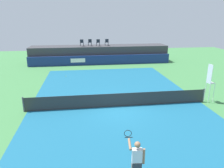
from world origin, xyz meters
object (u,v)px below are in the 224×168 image
object	(u,v)px
spectator_chair_center	(98,42)
tennis_ball	(66,76)
spectator_chair_far_left	(82,42)
spectator_chair_right	(107,42)
spectator_chair_left	(90,42)
tennis_player	(137,161)
net_post_near	(23,104)
net_post_far	(203,95)
umpire_chair	(210,81)

from	to	relation	value
spectator_chair_center	tennis_ball	world-z (taller)	spectator_chair_center
spectator_chair_far_left	spectator_chair_right	distance (m)	3.26
spectator_chair_left	tennis_player	size ratio (longest dim) A/B	0.50
spectator_chair_left	tennis_player	world-z (taller)	spectator_chair_left
net_post_near	spectator_chair_far_left	bearing A→B (deg)	75.45
net_post_far	tennis_player	distance (m)	9.83
spectator_chair_far_left	spectator_chair_left	world-z (taller)	same
spectator_chair_center	net_post_far	size ratio (longest dim) A/B	0.89
spectator_chair_right	tennis_player	size ratio (longest dim) A/B	0.50
umpire_chair	net_post_far	xyz separation A→B (m)	(-0.33, 0.02, -1.09)
net_post_near	tennis_player	size ratio (longest dim) A/B	0.56
spectator_chair_center	net_post_near	distance (m)	16.24
spectator_chair_far_left	spectator_chair_center	distance (m)	2.11
spectator_chair_far_left	net_post_far	bearing A→B (deg)	-60.46
spectator_chair_center	net_post_far	bearing A→B (deg)	-66.80
spectator_chair_center	tennis_player	size ratio (longest dim) A/B	0.50
spectator_chair_left	tennis_ball	world-z (taller)	spectator_chair_left
umpire_chair	tennis_player	bearing A→B (deg)	-134.79
spectator_chair_right	tennis_ball	world-z (taller)	spectator_chair_right
spectator_chair_left	net_post_far	bearing A→B (deg)	-63.88
spectator_chair_far_left	umpire_chair	distance (m)	17.47
spectator_chair_left	umpire_chair	bearing A→B (deg)	-62.92
tennis_player	umpire_chair	bearing A→B (deg)	45.21
spectator_chair_right	umpire_chair	size ratio (longest dim) A/B	0.32
net_post_near	spectator_chair_center	bearing A→B (deg)	68.11
spectator_chair_left	net_post_near	xyz separation A→B (m)	(-4.94, -15.21, -2.19)
spectator_chair_far_left	tennis_player	xyz separation A→B (m)	(1.77, -22.15, -1.73)
net_post_far	tennis_ball	xyz separation A→B (m)	(-10.29, 8.33, -0.46)
net_post_near	tennis_player	world-z (taller)	tennis_player
tennis_player	spectator_chair_far_left	bearing A→B (deg)	94.56
spectator_chair_far_left	tennis_ball	distance (m)	7.41
spectator_chair_left	spectator_chair_right	size ratio (longest dim) A/B	1.00
spectator_chair_left	umpire_chair	size ratio (longest dim) A/B	0.32
spectator_chair_right	net_post_near	xyz separation A→B (m)	(-7.15, -15.10, -2.19)
tennis_player	net_post_far	bearing A→B (deg)	46.65
umpire_chair	spectator_chair_right	bearing A→B (deg)	110.26
spectator_chair_left	umpire_chair	distance (m)	17.14
spectator_chair_center	tennis_player	bearing A→B (deg)	-90.88
net_post_near	tennis_ball	world-z (taller)	net_post_near
spectator_chair_far_left	tennis_ball	xyz separation A→B (m)	(-1.79, -6.68, -2.66)
spectator_chair_left	tennis_player	distance (m)	22.43
net_post_far	tennis_player	world-z (taller)	tennis_player
spectator_chair_left	net_post_near	size ratio (longest dim) A/B	0.89
umpire_chair	net_post_near	world-z (taller)	umpire_chair
spectator_chair_center	net_post_near	size ratio (longest dim) A/B	0.89
net_post_far	spectator_chair_left	bearing A→B (deg)	116.12
spectator_chair_center	tennis_player	world-z (taller)	spectator_chair_center
umpire_chair	tennis_player	xyz separation A→B (m)	(-7.07, -7.12, -0.63)
tennis_player	tennis_ball	size ratio (longest dim) A/B	26.03
net_post_far	umpire_chair	bearing A→B (deg)	-3.42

